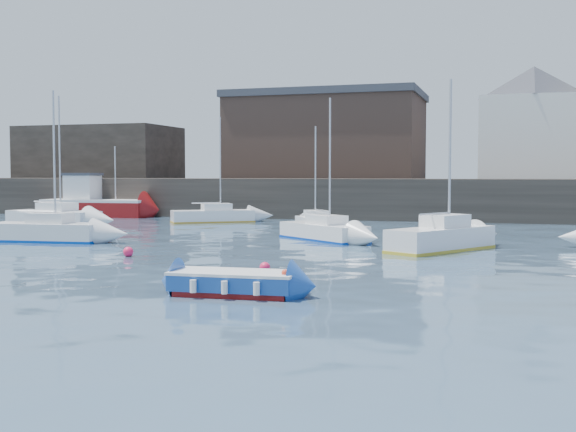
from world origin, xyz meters
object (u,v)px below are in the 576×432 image
(sailboat_a, at_px, (46,231))
(buoy_near, at_px, (128,256))
(sailboat_f, at_px, (317,223))
(sailboat_b, at_px, (324,231))
(blue_dinghy, at_px, (234,282))
(fishing_boat, at_px, (94,203))
(sailboat_c, at_px, (442,238))
(buoy_mid, at_px, (265,272))
(sailboat_h, at_px, (213,215))
(buoy_far, at_px, (354,236))
(sailboat_e, at_px, (54,217))

(sailboat_a, xyz_separation_m, buoy_near, (7.13, -4.48, -0.52))
(sailboat_f, bearing_deg, sailboat_b, -72.23)
(blue_dinghy, distance_m, fishing_boat, 39.62)
(sailboat_c, relative_size, buoy_mid, 20.37)
(blue_dinghy, height_order, sailboat_f, sailboat_f)
(sailboat_c, bearing_deg, sailboat_h, 139.89)
(buoy_near, bearing_deg, fishing_boat, 124.81)
(sailboat_h, distance_m, buoy_near, 20.80)
(sailboat_a, bearing_deg, buoy_far, 29.85)
(fishing_boat, distance_m, buoy_far, 26.02)
(blue_dinghy, distance_m, sailboat_f, 23.00)
(sailboat_f, bearing_deg, sailboat_h, 150.37)
(sailboat_a, distance_m, sailboat_c, 19.20)
(sailboat_e, xyz_separation_m, sailboat_f, (17.51, 0.95, -0.11))
(buoy_mid, bearing_deg, sailboat_h, 116.97)
(sailboat_a, height_order, buoy_far, sailboat_a)
(blue_dinghy, height_order, sailboat_h, sailboat_h)
(buoy_far, bearing_deg, buoy_mid, -89.56)
(blue_dinghy, relative_size, buoy_far, 10.13)
(sailboat_a, xyz_separation_m, buoy_mid, (14.00, -7.32, -0.52))
(sailboat_a, bearing_deg, sailboat_f, 44.03)
(blue_dinghy, relative_size, sailboat_c, 0.48)
(sailboat_e, bearing_deg, buoy_near, -46.44)
(blue_dinghy, relative_size, sailboat_e, 0.43)
(buoy_far, bearing_deg, blue_dinghy, -87.64)
(fishing_boat, bearing_deg, sailboat_b, -32.84)
(sailboat_c, bearing_deg, buoy_near, -153.43)
(sailboat_h, relative_size, buoy_near, 17.52)
(blue_dinghy, bearing_deg, sailboat_c, 71.86)
(blue_dinghy, relative_size, sailboat_f, 0.58)
(sailboat_b, xyz_separation_m, buoy_far, (0.94, 3.04, -0.47))
(sailboat_a, height_order, sailboat_e, sailboat_e)
(sailboat_e, height_order, buoy_near, sailboat_e)
(sailboat_e, relative_size, sailboat_f, 1.35)
(sailboat_a, distance_m, sailboat_h, 15.91)
(fishing_boat, relative_size, sailboat_b, 1.20)
(blue_dinghy, relative_size, sailboat_a, 0.48)
(blue_dinghy, height_order, buoy_far, blue_dinghy)
(fishing_boat, xyz_separation_m, buoy_far, (23.35, -11.42, -1.07))
(sailboat_e, xyz_separation_m, buoy_far, (20.31, -1.81, -0.55))
(sailboat_a, bearing_deg, blue_dinghy, -39.18)
(buoy_mid, relative_size, buoy_far, 1.04)
(fishing_boat, relative_size, buoy_mid, 23.23)
(fishing_boat, bearing_deg, buoy_near, -55.19)
(sailboat_c, bearing_deg, sailboat_b, 151.24)
(fishing_boat, xyz_separation_m, buoy_near, (16.60, -23.87, -1.07))
(sailboat_e, distance_m, sailboat_f, 17.54)
(sailboat_a, height_order, sailboat_h, sailboat_a)
(sailboat_c, distance_m, buoy_mid, 10.25)
(sailboat_h, xyz_separation_m, buoy_near, (4.87, -20.22, -0.48))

